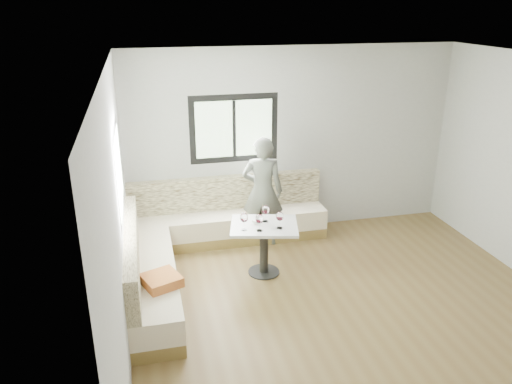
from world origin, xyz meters
TOP-DOWN VIEW (x-y plane):
  - room at (-0.08, 0.08)m, footprint 5.01×5.01m
  - banquette at (-1.59, 1.63)m, footprint 2.90×2.80m
  - table at (-0.78, 1.18)m, footprint 0.98×0.84m
  - person at (-0.58, 2.06)m, footprint 0.68×0.54m
  - olive_ramekin at (-0.86, 1.27)m, footprint 0.11×0.11m
  - wine_glass_a at (-1.06, 1.09)m, footprint 0.10×0.10m
  - wine_glass_b at (-0.88, 1.02)m, footprint 0.10×0.10m
  - wine_glass_c at (-0.61, 1.03)m, footprint 0.10×0.10m
  - wine_glass_d at (-0.74, 1.27)m, footprint 0.10×0.10m

SIDE VIEW (x-z plane):
  - banquette at x=-1.59m, z-range -0.14..0.81m
  - table at x=-0.78m, z-range 0.17..0.87m
  - olive_ramekin at x=-0.86m, z-range 0.70..0.74m
  - person at x=-0.58m, z-range 0.00..1.63m
  - wine_glass_a at x=-1.06m, z-range 0.74..0.97m
  - wine_glass_b at x=-0.88m, z-range 0.74..0.97m
  - wine_glass_c at x=-0.61m, z-range 0.74..0.97m
  - wine_glass_d at x=-0.74m, z-range 0.74..0.97m
  - room at x=-0.08m, z-range 0.01..2.82m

